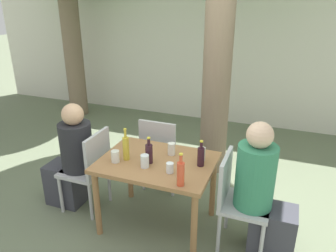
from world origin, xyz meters
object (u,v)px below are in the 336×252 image
(person_seated_1, at_px, (263,197))
(drinking_glass_0, at_px, (171,149))
(drinking_glass_4, at_px, (115,156))
(patio_chair_2, at_px, (161,150))
(person_seated_0, at_px, (71,161))
(oil_cruet_3, at_px, (126,148))
(drinking_glass_1, at_px, (145,161))
(wine_bottle_0, at_px, (149,153))
(drinking_glass_2, at_px, (202,154))
(patio_chair_1, at_px, (236,196))
(dining_table_front, at_px, (157,170))
(drinking_glass_3, at_px, (170,168))
(wine_bottle_2, at_px, (201,156))
(soda_bottle_1, at_px, (181,173))
(patio_chair_0, at_px, (90,166))

(person_seated_1, bearing_deg, drinking_glass_0, 79.37)
(drinking_glass_0, height_order, drinking_glass_4, drinking_glass_0)
(patio_chair_2, relative_size, person_seated_0, 0.76)
(patio_chair_2, xyz_separation_m, oil_cruet_3, (-0.07, -0.72, 0.34))
(person_seated_1, xyz_separation_m, drinking_glass_1, (-1.07, -0.15, 0.23))
(person_seated_1, bearing_deg, person_seated_0, 90.00)
(wine_bottle_0, height_order, drinking_glass_2, wine_bottle_0)
(patio_chair_1, height_order, oil_cruet_3, oil_cruet_3)
(person_seated_0, distance_m, drinking_glass_0, 1.15)
(person_seated_1, bearing_deg, dining_table_front, 90.00)
(drinking_glass_0, height_order, drinking_glass_1, drinking_glass_0)
(dining_table_front, bearing_deg, wine_bottle_0, -131.32)
(drinking_glass_1, relative_size, drinking_glass_4, 1.06)
(person_seated_0, xyz_separation_m, drinking_glass_1, (0.96, -0.15, 0.26))
(drinking_glass_2, height_order, drinking_glass_3, drinking_glass_2)
(wine_bottle_2, distance_m, drinking_glass_3, 0.32)
(oil_cruet_3, bearing_deg, drinking_glass_2, 19.95)
(person_seated_0, height_order, person_seated_1, person_seated_1)
(patio_chair_2, bearing_deg, person_seated_0, 38.76)
(person_seated_1, bearing_deg, soda_bottle_1, 116.33)
(dining_table_front, xyz_separation_m, drinking_glass_0, (0.08, 0.17, 0.16))
(soda_bottle_1, bearing_deg, person_seated_1, 26.33)
(wine_bottle_2, height_order, drinking_glass_1, wine_bottle_2)
(patio_chair_0, xyz_separation_m, drinking_glass_4, (0.42, -0.16, 0.27))
(patio_chair_2, height_order, wine_bottle_0, wine_bottle_0)
(wine_bottle_0, height_order, drinking_glass_0, wine_bottle_0)
(person_seated_0, bearing_deg, wine_bottle_2, 92.38)
(patio_chair_1, distance_m, person_seated_1, 0.24)
(wine_bottle_2, bearing_deg, patio_chair_2, 137.74)
(dining_table_front, relative_size, person_seated_0, 0.91)
(dining_table_front, bearing_deg, patio_chair_0, 180.00)
(drinking_glass_3, bearing_deg, dining_table_front, 139.90)
(drinking_glass_1, bearing_deg, drinking_glass_0, 66.44)
(dining_table_front, distance_m, patio_chair_2, 0.69)
(patio_chair_0, xyz_separation_m, drinking_glass_3, (0.98, -0.16, 0.26))
(person_seated_0, xyz_separation_m, drinking_glass_4, (0.66, -0.16, 0.26))
(oil_cruet_3, bearing_deg, drinking_glass_1, -17.79)
(person_seated_0, xyz_separation_m, oil_cruet_3, (0.73, -0.08, 0.32))
(person_seated_0, bearing_deg, person_seated_1, 90.00)
(drinking_glass_0, bearing_deg, drinking_glass_1, -113.56)
(patio_chair_2, height_order, soda_bottle_1, soda_bottle_1)
(dining_table_front, height_order, drinking_glass_2, drinking_glass_2)
(person_seated_1, bearing_deg, patio_chair_1, 90.00)
(drinking_glass_1, bearing_deg, drinking_glass_2, 35.39)
(soda_bottle_1, bearing_deg, oil_cruet_3, 158.82)
(drinking_glass_2, bearing_deg, oil_cruet_3, -160.05)
(person_seated_1, height_order, drinking_glass_0, person_seated_1)
(person_seated_1, height_order, oil_cruet_3, person_seated_1)
(oil_cruet_3, height_order, drinking_glass_1, oil_cruet_3)
(person_seated_1, height_order, wine_bottle_0, person_seated_1)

